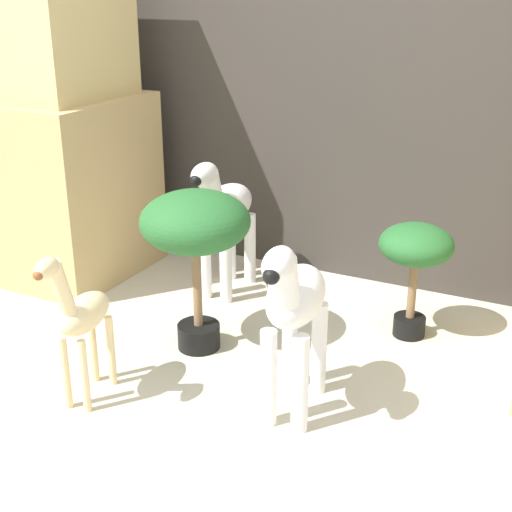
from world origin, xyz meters
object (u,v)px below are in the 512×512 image
(zebra_right, at_px, (293,308))
(giraffe_figurine, at_px, (80,316))
(potted_palm_back, at_px, (195,230))
(zebra_left, at_px, (224,213))
(potted_palm_front, at_px, (416,253))

(zebra_right, bearing_deg, giraffe_figurine, -159.54)
(giraffe_figurine, bearing_deg, potted_palm_back, 72.82)
(zebra_right, xyz_separation_m, giraffe_figurine, (-0.64, -0.24, -0.06))
(zebra_right, relative_size, zebra_left, 1.00)
(zebra_left, relative_size, giraffe_figurine, 1.12)
(zebra_left, bearing_deg, zebra_right, -48.26)
(zebra_right, bearing_deg, potted_palm_back, 154.32)
(zebra_left, relative_size, potted_palm_front, 1.37)
(potted_palm_front, bearing_deg, giraffe_figurine, -131.89)
(zebra_left, xyz_separation_m, potted_palm_back, (0.16, -0.49, 0.10))
(potted_palm_front, xyz_separation_m, potted_palm_back, (-0.69, -0.45, 0.13))
(zebra_right, relative_size, giraffe_figurine, 1.12)
(potted_palm_front, bearing_deg, zebra_right, -105.85)
(zebra_right, relative_size, potted_palm_back, 1.02)
(zebra_right, distance_m, giraffe_figurine, 0.68)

